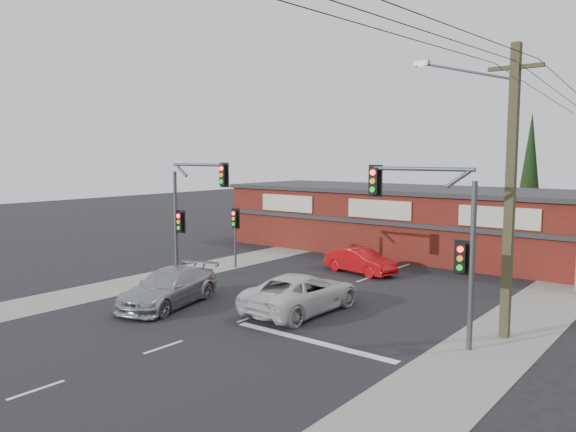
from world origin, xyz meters
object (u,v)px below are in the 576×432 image
Objects in this scene: shop_building at (424,220)px; utility_pole at (506,182)px; white_suv at (302,293)px; red_sedan at (360,261)px; silver_suv at (169,288)px.

utility_pole reaches higher than shop_building.
utility_pole is at bearing -166.40° from white_suv.
silver_suv is at bearing 173.78° from red_sedan.
white_suv is 5.66m from silver_suv.
shop_building reaches higher than silver_suv.
silver_suv is at bearing -99.07° from shop_building.
silver_suv is at bearing -160.01° from utility_pole.
shop_building is (-0.03, 7.86, 1.46)m from red_sedan.
utility_pole is at bearing 5.65° from silver_suv.
white_suv is 0.56× the size of utility_pole.
shop_building reaches higher than red_sedan.
white_suv is 8.12m from red_sedan.
shop_building is (-2.00, 15.74, 1.36)m from white_suv.
shop_building is at bearing 123.76° from utility_pole.
red_sedan is (2.98, 10.62, -0.09)m from silver_suv.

